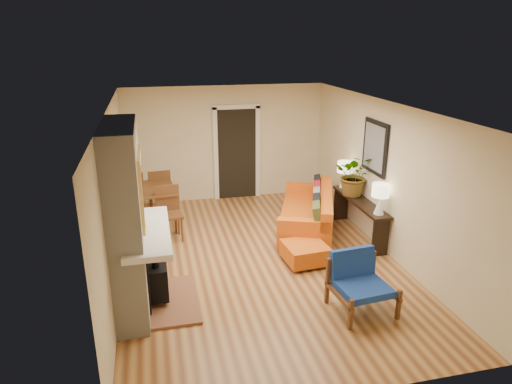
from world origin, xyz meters
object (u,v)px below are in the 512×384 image
sofa (311,212)px  houseplant (355,175)px  dining_table (159,195)px  blue_chair (359,279)px  console_table (360,208)px  lamp_far (345,171)px  ottoman (305,252)px  lamp_near (380,195)px

sofa → houseplant: 1.10m
dining_table → houseplant: bearing=-16.2°
blue_chair → houseplant: (1.05, 2.50, 0.70)m
console_table → houseplant: size_ratio=2.26×
blue_chair → lamp_far: bearing=70.6°
console_table → houseplant: (-0.01, 0.28, 0.56)m
ottoman → houseplant: houseplant is taller
lamp_near → houseplant: houseplant is taller
blue_chair → console_table: bearing=64.6°
console_table → lamp_near: size_ratio=3.43×
ottoman → console_table: size_ratio=0.39×
console_table → lamp_near: lamp_near is taller
sofa → ottoman: sofa is taller
ottoman → dining_table: 3.18m
ottoman → lamp_far: bearing=49.7°
sofa → blue_chair: sofa is taller
blue_chair → sofa: bearing=84.6°
ottoman → houseplant: 1.96m
sofa → console_table: size_ratio=1.30×
dining_table → lamp_near: bearing=-29.4°
dining_table → console_table: dining_table is taller
blue_chair → console_table: 2.46m
sofa → lamp_far: bearing=22.1°
blue_chair → lamp_far: 3.24m
ottoman → lamp_far: (1.35, 1.59, 0.87)m
sofa → lamp_far: 1.10m
sofa → console_table: 0.94m
console_table → lamp_near: 0.86m
lamp_near → blue_chair: bearing=-124.9°
ottoman → dining_table: dining_table is taller
ottoman → lamp_far: 2.25m
dining_table → console_table: 3.88m
ottoman → lamp_near: 1.60m
sofa → lamp_far: (0.80, 0.33, 0.68)m
ottoman → houseplant: size_ratio=0.89×
houseplant → ottoman: bearing=-140.8°
sofa → lamp_far: lamp_far is taller
ottoman → console_table: 1.61m
ottoman → lamp_near: (1.35, 0.10, 0.87)m
dining_table → houseplant: houseplant is taller
sofa → houseplant: bearing=-12.1°
lamp_far → sofa: bearing=-157.9°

